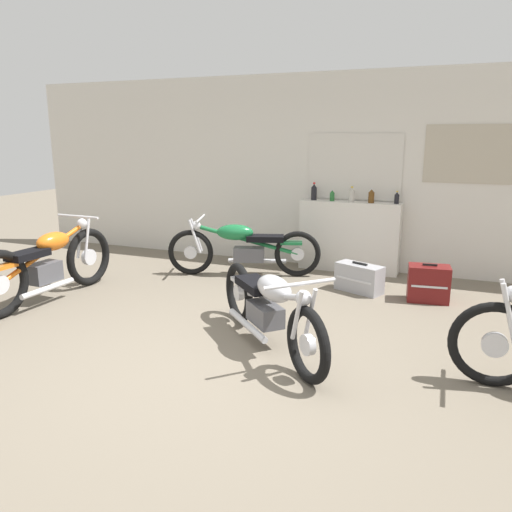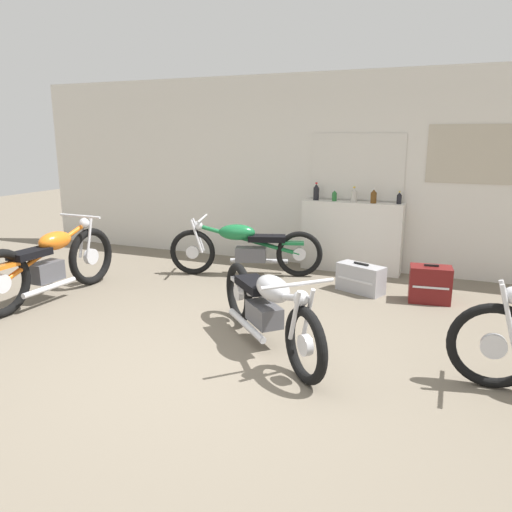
{
  "view_description": "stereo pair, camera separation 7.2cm",
  "coord_description": "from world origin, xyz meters",
  "px_view_note": "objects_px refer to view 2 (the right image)",
  "views": [
    {
      "loc": [
        1.9,
        -3.43,
        1.91
      ],
      "look_at": [
        0.02,
        1.24,
        0.7
      ],
      "focal_mm": 35.0,
      "sensor_mm": 36.0,
      "label": 1
    },
    {
      "loc": [
        1.97,
        -3.41,
        1.91
      ],
      "look_at": [
        0.02,
        1.24,
        0.7
      ],
      "focal_mm": 35.0,
      "sensor_mm": 36.0,
      "label": 2
    }
  ],
  "objects_px": {
    "bottle_left_center": "(334,196)",
    "bottle_rightmost": "(399,198)",
    "bottle_right_center": "(374,197)",
    "motorcycle_green": "(246,247)",
    "hard_case_silver": "(361,278)",
    "motorcycle_orange": "(50,263)",
    "hard_case_darkred": "(430,284)",
    "motorcycle_silver": "(267,306)",
    "bottle_leftmost": "(316,192)",
    "bottle_center": "(354,195)"
  },
  "relations": [
    {
      "from": "bottle_left_center",
      "to": "bottle_rightmost",
      "type": "height_order",
      "value": "bottle_rightmost"
    },
    {
      "from": "bottle_right_center",
      "to": "bottle_rightmost",
      "type": "xyz_separation_m",
      "value": [
        0.34,
        0.06,
        -0.01
      ]
    },
    {
      "from": "motorcycle_green",
      "to": "hard_case_silver",
      "type": "height_order",
      "value": "motorcycle_green"
    },
    {
      "from": "motorcycle_orange",
      "to": "hard_case_darkred",
      "type": "distance_m",
      "value": 4.51
    },
    {
      "from": "bottle_rightmost",
      "to": "motorcycle_orange",
      "type": "bearing_deg",
      "value": -143.59
    },
    {
      "from": "bottle_left_center",
      "to": "bottle_rightmost",
      "type": "relative_size",
      "value": 0.95
    },
    {
      "from": "motorcycle_silver",
      "to": "hard_case_silver",
      "type": "xyz_separation_m",
      "value": [
        0.47,
        2.02,
        -0.22
      ]
    },
    {
      "from": "bottle_leftmost",
      "to": "motorcycle_orange",
      "type": "bearing_deg",
      "value": -133.01
    },
    {
      "from": "bottle_leftmost",
      "to": "motorcycle_silver",
      "type": "xyz_separation_m",
      "value": [
        0.41,
        -2.97,
        -0.73
      ]
    },
    {
      "from": "motorcycle_green",
      "to": "hard_case_silver",
      "type": "xyz_separation_m",
      "value": [
        1.64,
        -0.15,
        -0.23
      ]
    },
    {
      "from": "bottle_center",
      "to": "bottle_rightmost",
      "type": "bearing_deg",
      "value": 5.25
    },
    {
      "from": "motorcycle_orange",
      "to": "bottle_left_center",
      "type": "bearing_deg",
      "value": 44.02
    },
    {
      "from": "bottle_leftmost",
      "to": "bottle_rightmost",
      "type": "height_order",
      "value": "bottle_leftmost"
    },
    {
      "from": "bottle_leftmost",
      "to": "bottle_right_center",
      "type": "relative_size",
      "value": 1.23
    },
    {
      "from": "motorcycle_green",
      "to": "hard_case_darkred",
      "type": "bearing_deg",
      "value": -5.04
    },
    {
      "from": "motorcycle_green",
      "to": "motorcycle_orange",
      "type": "xyz_separation_m",
      "value": [
        -1.72,
        -1.86,
        0.03
      ]
    },
    {
      "from": "bottle_left_center",
      "to": "motorcycle_green",
      "type": "relative_size",
      "value": 0.08
    },
    {
      "from": "motorcycle_green",
      "to": "hard_case_darkred",
      "type": "height_order",
      "value": "motorcycle_green"
    },
    {
      "from": "bottle_left_center",
      "to": "motorcycle_green",
      "type": "bearing_deg",
      "value": -142.24
    },
    {
      "from": "motorcycle_green",
      "to": "motorcycle_silver",
      "type": "distance_m",
      "value": 2.47
    },
    {
      "from": "bottle_leftmost",
      "to": "motorcycle_orange",
      "type": "height_order",
      "value": "bottle_leftmost"
    },
    {
      "from": "motorcycle_silver",
      "to": "motorcycle_orange",
      "type": "bearing_deg",
      "value": 173.89
    },
    {
      "from": "bottle_left_center",
      "to": "hard_case_darkred",
      "type": "xyz_separation_m",
      "value": [
        1.44,
        -1.02,
        -0.87
      ]
    },
    {
      "from": "motorcycle_orange",
      "to": "hard_case_darkred",
      "type": "height_order",
      "value": "motorcycle_orange"
    },
    {
      "from": "motorcycle_silver",
      "to": "hard_case_darkred",
      "type": "xyz_separation_m",
      "value": [
        1.3,
        1.95,
        -0.18
      ]
    },
    {
      "from": "motorcycle_silver",
      "to": "hard_case_silver",
      "type": "bearing_deg",
      "value": 76.93
    },
    {
      "from": "motorcycle_orange",
      "to": "hard_case_silver",
      "type": "xyz_separation_m",
      "value": [
        3.36,
        1.71,
        -0.26
      ]
    },
    {
      "from": "bottle_center",
      "to": "bottle_rightmost",
      "type": "distance_m",
      "value": 0.61
    },
    {
      "from": "bottle_left_center",
      "to": "bottle_rightmost",
      "type": "xyz_separation_m",
      "value": [
        0.9,
        0.03,
        0.0
      ]
    },
    {
      "from": "bottle_rightmost",
      "to": "motorcycle_green",
      "type": "height_order",
      "value": "bottle_rightmost"
    },
    {
      "from": "hard_case_darkred",
      "to": "hard_case_silver",
      "type": "height_order",
      "value": "hard_case_darkred"
    },
    {
      "from": "bottle_left_center",
      "to": "bottle_center",
      "type": "xyz_separation_m",
      "value": [
        0.28,
        -0.03,
        0.02
      ]
    },
    {
      "from": "bottle_left_center",
      "to": "bottle_center",
      "type": "height_order",
      "value": "bottle_center"
    },
    {
      "from": "bottle_right_center",
      "to": "hard_case_darkred",
      "type": "relative_size",
      "value": 0.41
    },
    {
      "from": "bottle_right_center",
      "to": "motorcycle_silver",
      "type": "xyz_separation_m",
      "value": [
        -0.42,
        -2.95,
        -0.7
      ]
    },
    {
      "from": "bottle_leftmost",
      "to": "bottle_center",
      "type": "distance_m",
      "value": 0.56
    },
    {
      "from": "bottle_right_center",
      "to": "bottle_rightmost",
      "type": "bearing_deg",
      "value": 9.3
    },
    {
      "from": "bottle_right_center",
      "to": "hard_case_silver",
      "type": "relative_size",
      "value": 0.32
    },
    {
      "from": "bottle_right_center",
      "to": "motorcycle_orange",
      "type": "bearing_deg",
      "value": -141.48
    },
    {
      "from": "motorcycle_orange",
      "to": "hard_case_darkred",
      "type": "xyz_separation_m",
      "value": [
        4.19,
        1.64,
        -0.23
      ]
    },
    {
      "from": "hard_case_silver",
      "to": "motorcycle_green",
      "type": "bearing_deg",
      "value": 174.65
    },
    {
      "from": "bottle_rightmost",
      "to": "hard_case_darkred",
      "type": "xyz_separation_m",
      "value": [
        0.54,
        -1.05,
        -0.87
      ]
    },
    {
      "from": "bottle_leftmost",
      "to": "bottle_right_center",
      "type": "distance_m",
      "value": 0.83
    },
    {
      "from": "bottle_leftmost",
      "to": "bottle_rightmost",
      "type": "distance_m",
      "value": 1.17
    },
    {
      "from": "bottle_center",
      "to": "hard_case_silver",
      "type": "distance_m",
      "value": 1.35
    },
    {
      "from": "bottle_leftmost",
      "to": "motorcycle_silver",
      "type": "bearing_deg",
      "value": -82.14
    },
    {
      "from": "motorcycle_green",
      "to": "hard_case_darkred",
      "type": "relative_size",
      "value": 4.09
    },
    {
      "from": "bottle_center",
      "to": "hard_case_silver",
      "type": "bearing_deg",
      "value": -70.79
    },
    {
      "from": "motorcycle_orange",
      "to": "hard_case_darkred",
      "type": "bearing_deg",
      "value": 21.4
    },
    {
      "from": "bottle_leftmost",
      "to": "motorcycle_silver",
      "type": "relative_size",
      "value": 0.16
    }
  ]
}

